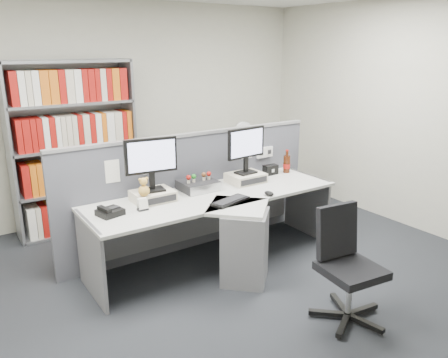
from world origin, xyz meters
TOP-DOWN VIEW (x-y plane):
  - ground at (0.00, 0.00)m, footprint 5.50×5.50m
  - room_shell at (0.00, 0.00)m, footprint 5.04×5.54m
  - partition at (0.00, 1.25)m, footprint 3.00×0.08m
  - desk at (0.00, 0.60)m, footprint 2.60×1.20m
  - monitor_riser_left at (-0.60, 0.98)m, footprint 0.38×0.31m
  - monitor_riser_right at (0.50, 0.98)m, footprint 0.38×0.31m
  - monitor_left at (-0.60, 0.98)m, footprint 0.50×0.19m
  - monitor_right at (0.50, 0.98)m, footprint 0.49×0.18m
  - desktop_pc at (-0.06, 1.03)m, footprint 0.36×0.33m
  - figurines at (-0.06, 1.02)m, footprint 0.29×0.05m
  - keyboard at (-0.01, 0.54)m, footprint 0.43×0.25m
  - mouse at (0.43, 0.48)m, footprint 0.07×0.12m
  - desk_phone at (-1.07, 0.84)m, footprint 0.24×0.22m
  - desk_calendar at (-0.78, 0.80)m, footprint 0.09×0.07m
  - plush_toy at (-0.73, 0.88)m, footprint 0.10×0.10m
  - speaker at (0.92, 1.07)m, footprint 0.17×0.09m
  - cola_bottle at (1.13, 1.03)m, footprint 0.08×0.08m
  - shelving_unit at (-0.90, 2.44)m, footprint 1.41×0.40m
  - filing_cabinet at (1.20, 1.99)m, footprint 0.45×0.61m
  - desk_fan at (1.20, 1.99)m, footprint 0.29×0.17m
  - office_chair at (0.33, -0.61)m, footprint 0.60×0.60m

SIDE VIEW (x-z plane):
  - ground at x=0.00m, z-range 0.00..0.00m
  - filing_cabinet at x=1.20m, z-range 0.00..0.70m
  - desk at x=0.00m, z-range 0.10..0.82m
  - office_chair at x=0.33m, z-range 0.03..0.95m
  - partition at x=0.00m, z-range 0.01..1.29m
  - keyboard at x=-0.01m, z-range 0.72..0.75m
  - mouse at x=0.43m, z-range 0.72..0.76m
  - desk_phone at x=-1.07m, z-range 0.71..0.80m
  - desktop_pc at x=-0.06m, z-range 0.72..0.82m
  - desk_calendar at x=-0.78m, z-range 0.71..0.83m
  - monitor_riser_left at x=-0.60m, z-range 0.72..0.82m
  - monitor_riser_right at x=0.50m, z-range 0.72..0.82m
  - speaker at x=0.92m, z-range 0.72..0.83m
  - cola_bottle at x=1.13m, z-range 0.69..0.96m
  - figurines at x=-0.06m, z-range 0.83..0.91m
  - plush_toy at x=-0.73m, z-range 0.81..0.99m
  - shelving_unit at x=-0.90m, z-range -0.02..1.98m
  - desk_fan at x=1.20m, z-range 0.76..1.24m
  - monitor_right at x=0.50m, z-range 0.87..1.36m
  - monitor_left at x=-0.60m, z-range 0.87..1.38m
  - room_shell at x=0.00m, z-range 0.43..3.15m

